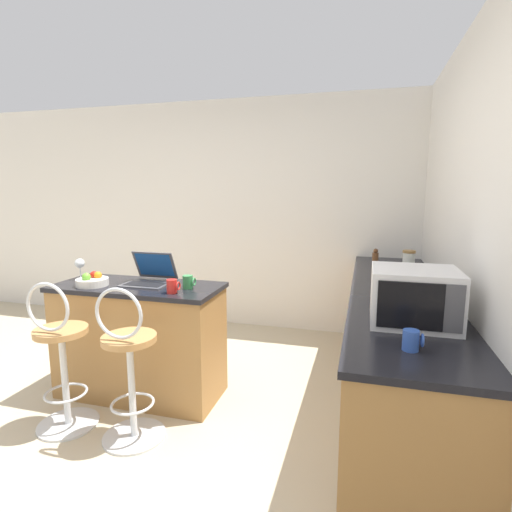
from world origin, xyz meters
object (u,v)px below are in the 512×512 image
bar_stool_far (129,368)px  laptop (150,276)px  mug_blue (412,340)px  storage_jar (409,262)px  fruit_bowl (92,281)px  mug_green (188,282)px  mug_red (172,286)px  wine_glass_short (80,264)px  pepper_mill (375,266)px  bar_stool_near (61,359)px  microwave (414,296)px  toaster (396,280)px

bar_stool_far → laptop: size_ratio=3.00×
laptop → mug_blue: bearing=-25.5°
storage_jar → fruit_bowl: bearing=-155.2°
mug_green → mug_red: bearing=-109.2°
fruit_bowl → bar_stool_far: bearing=-37.4°
laptop → mug_red: 0.38m
laptop → mug_red: bearing=-36.7°
mug_red → laptop: bearing=143.3°
fruit_bowl → wine_glass_short: bearing=144.9°
pepper_mill → mug_red: 1.57m
bar_stool_near → pepper_mill: 2.36m
bar_stool_far → storage_jar: storage_jar is taller
microwave → mug_blue: 0.41m
pepper_mill → laptop: bearing=-162.3°
microwave → pepper_mill: bearing=100.3°
wine_glass_short → mug_blue: (2.43, -0.84, -0.08)m
bar_stool_near → toaster: size_ratio=3.79×
storage_jar → pepper_mill: pepper_mill is taller
bar_stool_near → wine_glass_short: size_ratio=6.12×
storage_jar → mug_green: storage_jar is taller
bar_stool_near → bar_stool_far: size_ratio=1.00×
toaster → wine_glass_short: bearing=-175.7°
microwave → mug_red: 1.57m
toaster → fruit_bowl: bearing=-170.9°
mug_blue → fruit_bowl: 2.29m
toaster → bar_stool_near: bearing=-159.8°
bar_stool_near → toaster: 2.32m
bar_stool_near → microwave: size_ratio=2.32×
wine_glass_short → mug_blue: 2.57m
mug_blue → mug_red: mug_red is taller
bar_stool_far → wine_glass_short: wine_glass_short is taller
bar_stool_near → mug_red: size_ratio=10.66×
bar_stool_near → fruit_bowl: bearing=97.3°
toaster → mug_blue: size_ratio=2.90×
microwave → bar_stool_near: bearing=-175.9°
toaster → mug_blue: bearing=-89.8°
storage_jar → bar_stool_near: bearing=-146.4°
mug_blue → storage_jar: (0.15, 1.75, 0.06)m
laptop → fruit_bowl: (-0.38, -0.19, -0.02)m
toaster → pepper_mill: 0.40m
pepper_mill → mug_red: bearing=-150.8°
storage_jar → bar_stool_far: bearing=-139.5°
bar_stool_near → mug_blue: 2.19m
storage_jar → pepper_mill: size_ratio=0.79×
fruit_bowl → mug_blue: bearing=-17.1°
mug_blue → mug_green: bearing=151.7°
mug_green → pepper_mill: bearing=25.1°
microwave → wine_glass_short: size_ratio=2.64×
laptop → mug_red: (0.31, -0.23, -0.01)m
bar_stool_far → laptop: bearing=106.8°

